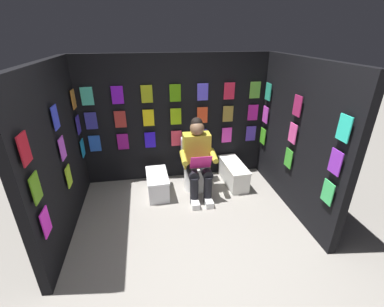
{
  "coord_description": "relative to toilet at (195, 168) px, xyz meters",
  "views": [
    {
      "loc": [
        0.44,
        1.95,
        2.31
      ],
      "look_at": [
        -0.1,
        -1.15,
        0.85
      ],
      "focal_mm": 24.74,
      "sensor_mm": 36.0,
      "label": 1
    }
  ],
  "objects": [
    {
      "name": "ground_plane",
      "position": [
        0.25,
        1.72,
        -0.33
      ],
      "size": [
        30.0,
        30.0,
        0.0
      ],
      "primitive_type": "plane",
      "color": "gray"
    },
    {
      "name": "display_wall_back",
      "position": [
        0.25,
        -0.42,
        0.69
      ],
      "size": [
        3.03,
        0.14,
        2.03
      ],
      "color": "black",
      "rests_on": "ground"
    },
    {
      "name": "display_wall_left",
      "position": [
        -1.27,
        0.68,
        0.69
      ],
      "size": [
        0.14,
        2.09,
        2.03
      ],
      "color": "black",
      "rests_on": "ground"
    },
    {
      "name": "display_wall_right",
      "position": [
        1.77,
        0.68,
        0.69
      ],
      "size": [
        0.14,
        2.09,
        2.03
      ],
      "color": "black",
      "rests_on": "ground"
    },
    {
      "name": "toilet",
      "position": [
        0.0,
        0.0,
        0.0
      ],
      "size": [
        0.41,
        0.55,
        0.77
      ],
      "rotation": [
        0.0,
        0.0,
        -0.01
      ],
      "color": "white",
      "rests_on": "ground"
    },
    {
      "name": "person_reading",
      "position": [
        0.0,
        0.23,
        0.27
      ],
      "size": [
        0.53,
        0.68,
        1.19
      ],
      "rotation": [
        0.0,
        0.0,
        -0.01
      ],
      "color": "gold",
      "rests_on": "ground"
    },
    {
      "name": "comic_longbox_near",
      "position": [
        -0.64,
        0.04,
        -0.15
      ],
      "size": [
        0.33,
        0.76,
        0.36
      ],
      "rotation": [
        0.0,
        0.0,
        0.04
      ],
      "color": "white",
      "rests_on": "ground"
    },
    {
      "name": "comic_longbox_far",
      "position": [
        0.61,
        0.14,
        -0.16
      ],
      "size": [
        0.34,
        0.63,
        0.34
      ],
      "rotation": [
        0.0,
        0.0,
        0.04
      ],
      "color": "silver",
      "rests_on": "ground"
    }
  ]
}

